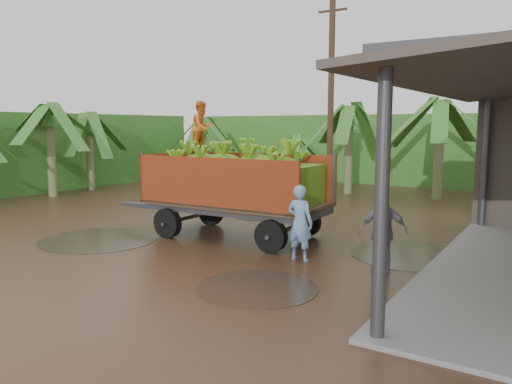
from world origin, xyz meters
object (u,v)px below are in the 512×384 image
utility_pole (331,99)px  man_blue (300,223)px  banana_trailer (236,184)px  man_grey (383,232)px

utility_pole → man_blue: bearing=-69.9°
banana_trailer → man_blue: bearing=-27.2°
banana_trailer → man_grey: (4.44, -1.11, -0.59)m
banana_trailer → utility_pole: bearing=92.9°
banana_trailer → utility_pole: (-0.67, 7.61, 2.64)m
man_blue → man_grey: size_ratio=1.00×
banana_trailer → man_grey: bearing=-16.1°
man_blue → utility_pole: bearing=-67.2°
man_blue → utility_pole: size_ratio=0.21×
banana_trailer → man_grey: size_ratio=3.91×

